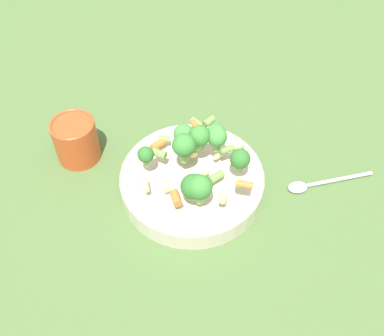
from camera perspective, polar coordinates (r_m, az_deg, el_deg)
The scene contains 5 objects.
ground_plane at distance 0.81m, azimuth -0.00°, elevation -2.61°, with size 3.00×3.00×0.00m, color #4C6B38.
bowl at distance 0.80m, azimuth -0.00°, elevation -1.59°, with size 0.25×0.25×0.04m.
pasta_salad at distance 0.75m, azimuth 0.86°, elevation 1.43°, with size 0.21×0.19×0.08m.
cup at distance 0.86m, azimuth -14.54°, elevation 3.52°, with size 0.08×0.08×0.09m.
spoon at distance 0.84m, azimuth 15.31°, elevation -1.97°, with size 0.12×0.13×0.01m.
Camera 1 is at (-0.28, 0.42, 0.64)m, focal length 42.00 mm.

